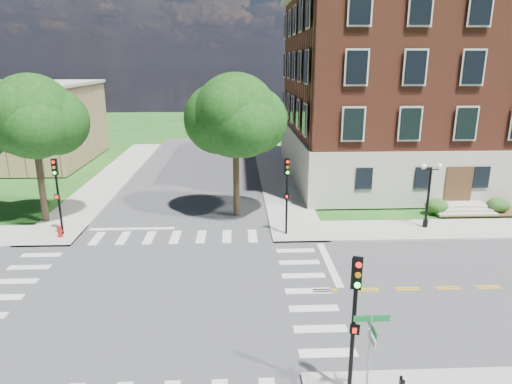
{
  "coord_description": "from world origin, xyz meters",
  "views": [
    {
      "loc": [
        3.87,
        -19.4,
        10.53
      ],
      "look_at": [
        4.97,
        6.07,
        3.2
      ],
      "focal_mm": 32.0,
      "sensor_mm": 36.0,
      "label": 1
    }
  ],
  "objects_px": {
    "traffic_signal_se": "(355,310)",
    "traffic_signal_nw": "(57,187)",
    "traffic_signal_ne": "(287,187)",
    "street_sign_pole": "(370,342)",
    "twin_lamp_west": "(429,192)",
    "fire_hydrant": "(60,232)"
  },
  "relations": [
    {
      "from": "traffic_signal_se",
      "to": "traffic_signal_nw",
      "type": "xyz_separation_m",
      "value": [
        -14.49,
        14.89,
        0.0
      ]
    },
    {
      "from": "traffic_signal_ne",
      "to": "street_sign_pole",
      "type": "relative_size",
      "value": 1.55
    },
    {
      "from": "traffic_signal_nw",
      "to": "twin_lamp_west",
      "type": "bearing_deg",
      "value": 0.68
    },
    {
      "from": "traffic_signal_se",
      "to": "fire_hydrant",
      "type": "relative_size",
      "value": 6.4
    },
    {
      "from": "traffic_signal_ne",
      "to": "traffic_signal_nw",
      "type": "bearing_deg",
      "value": 177.79
    },
    {
      "from": "traffic_signal_se",
      "to": "fire_hydrant",
      "type": "xyz_separation_m",
      "value": [
        -14.47,
        14.42,
        -2.72
      ]
    },
    {
      "from": "traffic_signal_se",
      "to": "street_sign_pole",
      "type": "bearing_deg",
      "value": -41.96
    },
    {
      "from": "traffic_signal_ne",
      "to": "traffic_signal_nw",
      "type": "relative_size",
      "value": 1.0
    },
    {
      "from": "traffic_signal_ne",
      "to": "street_sign_pole",
      "type": "bearing_deg",
      "value": -86.31
    },
    {
      "from": "traffic_signal_se",
      "to": "twin_lamp_west",
      "type": "height_order",
      "value": "traffic_signal_se"
    },
    {
      "from": "street_sign_pole",
      "to": "traffic_signal_ne",
      "type": "bearing_deg",
      "value": 93.69
    },
    {
      "from": "traffic_signal_nw",
      "to": "street_sign_pole",
      "type": "height_order",
      "value": "traffic_signal_nw"
    },
    {
      "from": "street_sign_pole",
      "to": "fire_hydrant",
      "type": "relative_size",
      "value": 4.13
    },
    {
      "from": "traffic_signal_nw",
      "to": "street_sign_pole",
      "type": "relative_size",
      "value": 1.55
    },
    {
      "from": "street_sign_pole",
      "to": "twin_lamp_west",
      "type": "bearing_deg",
      "value": 62.09
    },
    {
      "from": "twin_lamp_west",
      "to": "fire_hydrant",
      "type": "relative_size",
      "value": 5.64
    },
    {
      "from": "traffic_signal_ne",
      "to": "traffic_signal_nw",
      "type": "height_order",
      "value": "same"
    },
    {
      "from": "traffic_signal_ne",
      "to": "street_sign_pole",
      "type": "height_order",
      "value": "traffic_signal_ne"
    },
    {
      "from": "traffic_signal_ne",
      "to": "fire_hydrant",
      "type": "relative_size",
      "value": 6.4
    },
    {
      "from": "traffic_signal_ne",
      "to": "traffic_signal_nw",
      "type": "distance_m",
      "value": 13.99
    },
    {
      "from": "fire_hydrant",
      "to": "street_sign_pole",
      "type": "bearing_deg",
      "value": -44.82
    },
    {
      "from": "traffic_signal_nw",
      "to": "twin_lamp_west",
      "type": "distance_m",
      "value": 23.18
    }
  ]
}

